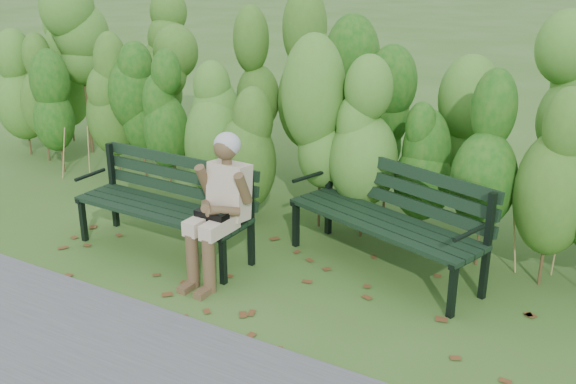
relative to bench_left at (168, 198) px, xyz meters
The scene contains 6 objects.
ground 1.33m from the bench_left, ahead, with size 80.00×80.00×0.00m, color #2C5417.
hedge_band 2.29m from the bench_left, 56.33° to the left, with size 11.04×1.67×2.42m.
leaf_litter 1.40m from the bench_left, ahead, with size 5.28×2.27×0.01m.
bench_left is the anchor object (origin of this frame).
bench_right 2.21m from the bench_left, 19.70° to the left, with size 2.09×1.21×0.99m.
seated_woman 0.85m from the bench_left, 14.86° to the right, with size 0.53×0.78×1.36m.
Camera 1 is at (2.99, -4.76, 2.97)m, focal length 42.00 mm.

